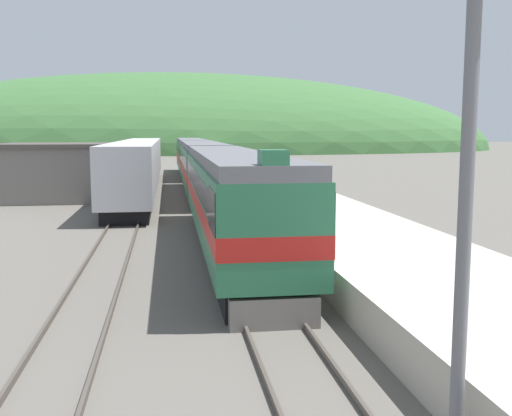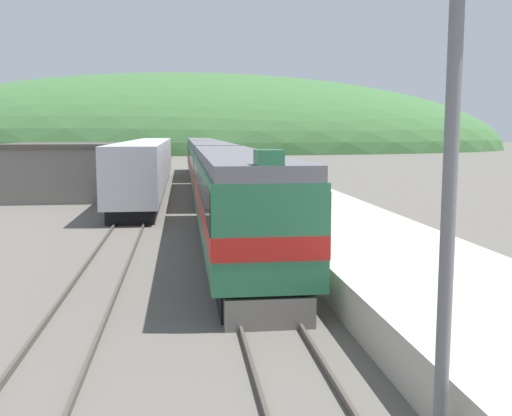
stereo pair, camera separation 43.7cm
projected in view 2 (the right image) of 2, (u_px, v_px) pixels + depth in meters
The scene contains 10 objects.
track_main at pixel (200, 170), 71.42m from camera, with size 1.52×180.00×0.16m.
track_siding at pixel (160, 171), 70.85m from camera, with size 1.52×180.00×0.16m.
platform at pixel (259, 179), 52.23m from camera, with size 5.54×140.00×1.08m.
distant_hills at pixel (190, 150), 150.18m from camera, with size 162.67×73.20×37.75m.
station_shed at pixel (72, 171), 41.76m from camera, with size 8.50×7.48×3.88m.
express_train_lead_car at pixel (235, 197), 23.38m from camera, with size 2.85×19.74×4.27m.
carriage_second at pixel (210, 167), 43.86m from camera, with size 2.84×19.66×3.91m.
carriage_third at pixel (201, 155), 64.08m from camera, with size 2.84×19.66×3.91m.
siding_train at pixel (148, 165), 46.91m from camera, with size 2.90×36.30×3.97m.
signal_mast_main at pixel (456, 45), 7.78m from camera, with size 2.20×0.42×8.86m.
Camera 2 is at (-2.02, -1.70, 4.70)m, focal length 42.00 mm.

